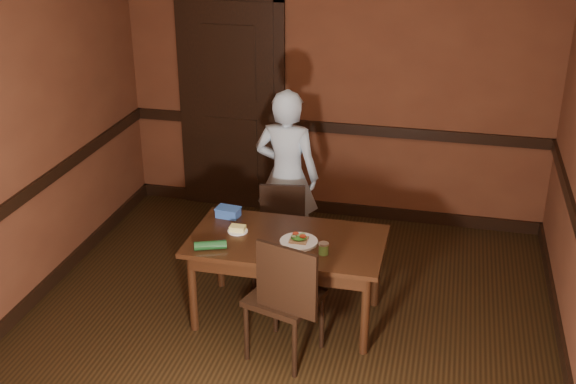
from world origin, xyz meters
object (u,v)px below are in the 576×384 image
at_px(sauce_jar, 324,248).
at_px(cheese_saucer, 238,229).
at_px(dining_table, 287,279).
at_px(chair_far, 275,238).
at_px(sandwich_plate, 299,241).
at_px(person, 287,176).
at_px(chair_near, 285,295).
at_px(food_tub, 228,212).

bearing_deg(sauce_jar, cheese_saucer, 164.48).
bearing_deg(cheese_saucer, dining_table, -4.82).
bearing_deg(chair_far, sandwich_plate, -68.05).
bearing_deg(sandwich_plate, sauce_jar, -30.22).
xyz_separation_m(person, sauce_jar, (0.53, -1.10, -0.05)).
bearing_deg(chair_near, cheese_saucer, -28.12).
height_order(sauce_jar, cheese_saucer, sauce_jar).
height_order(chair_near, sauce_jar, chair_near).
relative_size(chair_far, sandwich_plate, 2.89).
bearing_deg(dining_table, sauce_jar, -27.83).
bearing_deg(dining_table, chair_far, 113.87).
xyz_separation_m(chair_far, cheese_saucer, (-0.16, -0.47, 0.29)).
bearing_deg(person, chair_far, 94.33).
bearing_deg(food_tub, dining_table, -19.36).
bearing_deg(sauce_jar, dining_table, 152.24).
distance_m(sandwich_plate, sauce_jar, 0.24).
relative_size(dining_table, sauce_jar, 16.66).
height_order(chair_near, food_tub, chair_near).
height_order(chair_near, sandwich_plate, chair_near).
bearing_deg(chair_far, food_tub, -150.56).
bearing_deg(chair_far, cheese_saucer, -117.92).
xyz_separation_m(dining_table, food_tub, (-0.53, 0.26, 0.37)).
bearing_deg(sandwich_plate, cheese_saucer, 171.56).
relative_size(chair_near, sandwich_plate, 3.46).
relative_size(dining_table, chair_near, 1.49).
distance_m(dining_table, sandwich_plate, 0.37).
relative_size(person, food_tub, 7.80).
height_order(dining_table, cheese_saucer, cheese_saucer).
distance_m(person, sandwich_plate, 1.04).
bearing_deg(food_tub, sauce_jar, -20.02).
distance_m(dining_table, person, 1.06).
bearing_deg(food_tub, sandwich_plate, -18.79).
distance_m(dining_table, chair_far, 0.55).
xyz_separation_m(chair_near, cheese_saucer, (-0.48, 0.48, 0.21)).
relative_size(person, sandwich_plate, 5.51).
height_order(chair_far, sandwich_plate, chair_far).
height_order(dining_table, person, person).
bearing_deg(chair_near, chair_far, -54.55).
xyz_separation_m(sauce_jar, cheese_saucer, (-0.69, 0.19, -0.02)).
height_order(chair_far, person, person).
xyz_separation_m(chair_near, sauce_jar, (0.21, 0.29, 0.23)).
bearing_deg(cheese_saucer, food_tub, 122.67).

